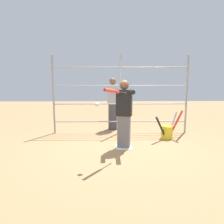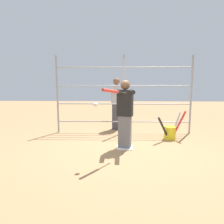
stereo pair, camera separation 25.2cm
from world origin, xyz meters
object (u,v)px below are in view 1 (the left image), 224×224
object	(u,v)px
baseball_bat_swinging	(114,91)
bat_bucket	(167,131)
batter	(124,112)
softball_in_flight	(97,105)
bystander_behind_fence	(113,103)

from	to	relation	value
baseball_bat_swinging	bat_bucket	bearing A→B (deg)	-133.12
batter	softball_in_flight	distance (m)	1.27
batter	bystander_behind_fence	xyz separation A→B (m)	(0.24, -2.11, -0.00)
softball_in_flight	bystander_behind_fence	world-z (taller)	bystander_behind_fence
bystander_behind_fence	batter	bearing A→B (deg)	96.44
softball_in_flight	bat_bucket	bearing A→B (deg)	-135.48
bat_bucket	bystander_behind_fence	distance (m)	2.13
batter	baseball_bat_swinging	world-z (taller)	batter
baseball_bat_swinging	batter	bearing A→B (deg)	-108.30
batter	baseball_bat_swinging	distance (m)	1.08
softball_in_flight	batter	bearing A→B (deg)	-120.44
batter	bat_bucket	size ratio (longest dim) A/B	1.96
baseball_bat_swinging	softball_in_flight	xyz separation A→B (m)	(0.34, 0.19, -0.26)
baseball_bat_swinging	bystander_behind_fence	size ratio (longest dim) A/B	0.41
softball_in_flight	bystander_behind_fence	xyz separation A→B (m)	(-0.39, -3.17, -0.31)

